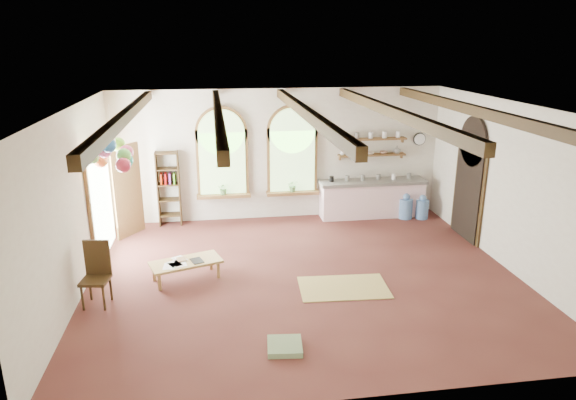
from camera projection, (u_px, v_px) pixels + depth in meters
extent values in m
plane|color=#5B2C25|center=(304.00, 277.00, 9.73)|extent=(8.00, 8.00, 0.00)
cube|color=brown|center=(223.00, 163.00, 12.35)|extent=(1.24, 0.08, 1.64)
cylinder|color=brown|center=(221.00, 132.00, 12.12)|extent=(1.24, 0.08, 1.24)
cube|color=#8CB66D|center=(223.00, 164.00, 12.31)|extent=(1.10, 0.04, 1.50)
cube|color=brown|center=(224.00, 196.00, 12.50)|extent=(1.30, 0.28, 0.08)
cube|color=brown|center=(292.00, 161.00, 12.58)|extent=(1.24, 0.08, 1.64)
cylinder|color=brown|center=(292.00, 131.00, 12.36)|extent=(1.24, 0.08, 1.24)
cube|color=#8CB66D|center=(292.00, 161.00, 12.54)|extent=(1.10, 0.04, 1.50)
cube|color=brown|center=(293.00, 193.00, 12.73)|extent=(1.30, 0.28, 0.08)
cube|color=brown|center=(100.00, 200.00, 10.53)|extent=(0.10, 1.90, 2.50)
cube|color=black|center=(468.00, 190.00, 11.37)|extent=(0.10, 1.30, 2.40)
cube|color=white|center=(372.00, 200.00, 12.94)|extent=(2.60, 0.55, 0.86)
cube|color=gray|center=(373.00, 182.00, 12.80)|extent=(2.68, 0.62, 0.08)
cube|color=brown|center=(372.00, 155.00, 12.77)|extent=(1.70, 0.24, 0.04)
cube|color=brown|center=(373.00, 139.00, 12.65)|extent=(1.70, 0.24, 0.04)
cylinder|color=black|center=(420.00, 139.00, 12.91)|extent=(0.32, 0.04, 0.32)
cube|color=#3E2B13|center=(158.00, 189.00, 12.18)|extent=(0.03, 0.32, 1.80)
cube|color=#3E2B13|center=(179.00, 188.00, 12.25)|extent=(0.03, 0.32, 1.80)
cube|color=#A58A4C|center=(186.00, 262.00, 9.52)|extent=(1.41, 0.97, 0.05)
cube|color=#A58A4C|center=(160.00, 282.00, 9.16)|extent=(0.06, 0.06, 0.32)
cube|color=#A58A4C|center=(218.00, 270.00, 9.64)|extent=(0.06, 0.06, 0.32)
cube|color=#A58A4C|center=(154.00, 273.00, 9.52)|extent=(0.06, 0.06, 0.32)
cube|color=#A58A4C|center=(211.00, 262.00, 9.99)|extent=(0.06, 0.06, 0.32)
cube|color=#3E2B13|center=(95.00, 280.00, 8.56)|extent=(0.50, 0.50, 0.05)
cube|color=#3E2B13|center=(97.00, 258.00, 8.65)|extent=(0.44, 0.11, 0.64)
cube|color=tan|center=(344.00, 287.00, 9.29)|extent=(1.64, 1.07, 0.02)
cube|color=#6C865C|center=(285.00, 346.00, 7.45)|extent=(0.54, 0.54, 0.09)
cylinder|color=#547DB4|center=(406.00, 209.00, 12.84)|extent=(0.33, 0.33, 0.50)
sphere|color=#547DB4|center=(406.00, 197.00, 12.74)|extent=(0.18, 0.18, 0.18)
cylinder|color=#547DB4|center=(422.00, 209.00, 12.83)|extent=(0.32, 0.32, 0.47)
sphere|color=#547DB4|center=(423.00, 198.00, 12.74)|extent=(0.17, 0.17, 0.17)
cylinder|color=white|center=(111.00, 129.00, 9.18)|extent=(0.01, 0.01, 0.85)
sphere|color=teal|center=(126.00, 161.00, 9.43)|extent=(0.27, 0.27, 0.27)
sphere|color=#E94D82|center=(126.00, 152.00, 9.56)|extent=(0.27, 0.27, 0.27)
sphere|color=#86FA34|center=(118.00, 144.00, 9.65)|extent=(0.27, 0.27, 0.27)
sphere|color=white|center=(108.00, 140.00, 9.40)|extent=(0.27, 0.27, 0.27)
sphere|color=#E05823|center=(100.00, 161.00, 9.42)|extent=(0.27, 0.27, 0.27)
sphere|color=#71C655|center=(92.00, 157.00, 9.18)|extent=(0.27, 0.27, 0.27)
sphere|color=pink|center=(104.00, 151.00, 9.12)|extent=(0.27, 0.27, 0.27)
sphere|color=#3282D7|center=(108.00, 145.00, 8.97)|extent=(0.27, 0.27, 0.27)
sphere|color=#D72F4D|center=(123.00, 165.00, 9.08)|extent=(0.27, 0.27, 0.27)
sphere|color=#69D74B|center=(124.00, 156.00, 9.28)|extent=(0.27, 0.27, 0.27)
imported|color=olive|center=(177.00, 260.00, 9.54)|extent=(0.22, 0.26, 0.02)
cube|color=black|center=(197.00, 261.00, 9.53)|extent=(0.28, 0.34, 0.01)
imported|color=#598C4C|center=(224.00, 188.00, 12.41)|extent=(0.27, 0.23, 0.30)
imported|color=#598C4C|center=(293.00, 186.00, 12.65)|extent=(0.27, 0.23, 0.30)
imported|color=white|center=(343.00, 153.00, 12.65)|extent=(0.12, 0.10, 0.10)
imported|color=beige|center=(356.00, 153.00, 12.70)|extent=(0.10, 0.10, 0.09)
imported|color=beige|center=(370.00, 153.00, 12.75)|extent=(0.22, 0.22, 0.05)
imported|color=#8C664C|center=(383.00, 152.00, 12.80)|extent=(0.20, 0.20, 0.06)
imported|color=slate|center=(397.00, 149.00, 12.83)|extent=(0.18, 0.18, 0.19)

